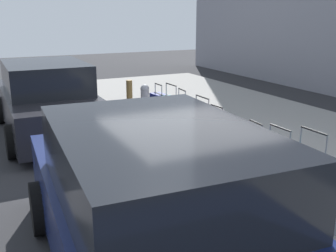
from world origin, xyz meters
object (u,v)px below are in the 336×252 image
suitcase_black_6 (202,128)px  parked_car_charcoal_1 (48,101)px  suitcase_teal_8 (171,116)px  fire_hydrant (145,101)px  suitcase_red_4 (231,148)px  parked_car_navy_0 (158,216)px  suitcase_maroon_5 (216,141)px  bollard_post (130,97)px  suitcase_silver_7 (182,122)px  suitcase_navy_9 (159,111)px  suitcase_olive_3 (254,160)px  suitcase_navy_2 (277,171)px  suitcase_teal_1 (308,185)px

suitcase_black_6 → parked_car_charcoal_1: size_ratio=0.23×
suitcase_teal_8 → parked_car_charcoal_1: bearing=52.6°
fire_hydrant → suitcase_red_4: bearing=179.4°
suitcase_black_6 → parked_car_navy_0: bearing=142.9°
suitcase_maroon_5 → bollard_post: 3.71m
suitcase_silver_7 → suitcase_teal_8: size_ratio=0.99×
suitcase_maroon_5 → suitcase_navy_9: 2.16m
bollard_post → suitcase_olive_3: bearing=-178.3°
suitcase_navy_2 → parked_car_charcoal_1: (4.86, 2.17, 0.24)m
suitcase_teal_1 → suitcase_olive_3: size_ratio=1.19×
suitcase_red_4 → suitcase_teal_8: 2.15m
suitcase_navy_9 → fire_hydrant: (0.91, -0.07, 0.04)m
suitcase_teal_1 → suitcase_navy_9: 4.31m
suitcase_maroon_5 → suitcase_silver_7: bearing=3.9°
suitcase_silver_7 → suitcase_teal_8: 0.55m
suitcase_teal_1 → bollard_post: bearing=1.2°
suitcase_maroon_5 → fire_hydrant: suitcase_maroon_5 is taller
bollard_post → suitcase_navy_9: bearing=-176.9°
suitcase_red_4 → suitcase_olive_3: bearing=-176.5°
suitcase_teal_8 → suitcase_red_4: bearing=179.9°
suitcase_maroon_5 → fire_hydrant: (3.07, 0.00, 0.10)m
suitcase_olive_3 → suitcase_red_4: size_ratio=1.19×
fire_hydrant → parked_car_navy_0: size_ratio=0.17×
suitcase_teal_1 → suitcase_olive_3: suitcase_teal_1 is taller
suitcase_silver_7 → suitcase_teal_1: bearing=-179.2°
parked_car_charcoal_1 → fire_hydrant: bearing=-95.6°
suitcase_navy_2 → suitcase_black_6: bearing=-2.0°
suitcase_navy_2 → suitcase_teal_8: bearing=0.1°
parked_car_navy_0 → suitcase_black_6: bearing=-37.1°
suitcase_black_6 → suitcase_olive_3: bearing=178.2°
suitcase_teal_8 → suitcase_navy_9: 0.53m
suitcase_maroon_5 → suitcase_teal_1: bearing=179.2°
suitcase_navy_9 → suitcase_red_4: bearing=-179.4°
suitcase_navy_9 → parked_car_navy_0: size_ratio=0.20×
suitcase_maroon_5 → suitcase_navy_9: (2.16, 0.07, 0.06)m
parked_car_charcoal_1 → suitcase_olive_3: bearing=-153.1°
suitcase_navy_2 → suitcase_black_6: 2.11m
suitcase_teal_8 → suitcase_black_6: bearing=-176.0°
suitcase_navy_2 → parked_car_charcoal_1: size_ratio=0.23×
bollard_post → parked_car_charcoal_1: bearing=101.5°
suitcase_black_6 → bollard_post: (3.16, 0.19, 0.02)m
suitcase_olive_3 → suitcase_silver_7: (2.13, 0.07, 0.06)m
suitcase_teal_1 → suitcase_silver_7: 3.23m
fire_hydrant → parked_car_navy_0: bearing=158.2°
suitcase_black_6 → bollard_post: bearing=3.5°
suitcase_silver_7 → bollard_post: bearing=1.7°
suitcase_olive_3 → suitcase_teal_8: bearing=0.6°
suitcase_black_6 → suitcase_teal_1: bearing=178.4°
suitcase_red_4 → suitcase_maroon_5: suitcase_maroon_5 is taller
suitcase_silver_7 → parked_car_navy_0: (-3.51, 2.13, 0.23)m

